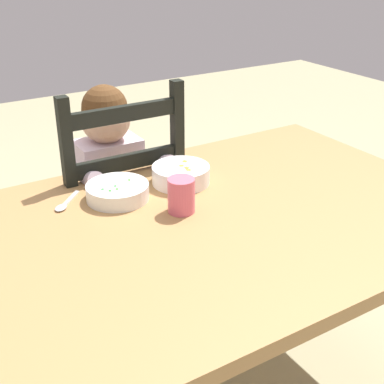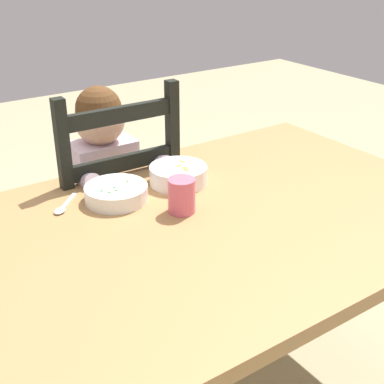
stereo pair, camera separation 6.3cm
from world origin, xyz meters
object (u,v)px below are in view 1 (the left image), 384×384
(dining_table, at_px, (219,241))
(bowl_of_carrots, at_px, (181,174))
(child_figure, at_px, (113,179))
(drinking_cup, at_px, (181,195))
(spoon, at_px, (64,205))
(bowl_of_peas, at_px, (118,191))
(dining_chair, at_px, (115,220))

(dining_table, bearing_deg, bowl_of_carrots, 87.19)
(child_figure, distance_m, drinking_cup, 0.47)
(spoon, bearing_deg, bowl_of_carrots, -5.89)
(dining_table, relative_size, child_figure, 1.45)
(bowl_of_peas, bearing_deg, dining_table, -48.83)
(dining_table, distance_m, dining_chair, 0.56)
(bowl_of_peas, relative_size, bowl_of_carrots, 1.02)
(child_figure, relative_size, bowl_of_peas, 5.30)
(spoon, xyz_separation_m, drinking_cup, (0.27, -0.20, 0.05))
(dining_table, distance_m, child_figure, 0.53)
(bowl_of_peas, height_order, spoon, bowl_of_peas)
(dining_table, height_order, bowl_of_peas, bowl_of_peas)
(bowl_of_peas, bearing_deg, drinking_cup, -54.09)
(dining_table, xyz_separation_m, bowl_of_peas, (-0.20, 0.23, 0.12))
(dining_chair, xyz_separation_m, bowl_of_carrots, (0.11, -0.30, 0.27))
(dining_table, height_order, child_figure, child_figure)
(spoon, bearing_deg, drinking_cup, -36.80)
(child_figure, height_order, drinking_cup, child_figure)
(dining_chair, bearing_deg, spoon, -134.90)
(bowl_of_carrots, height_order, drinking_cup, drinking_cup)
(spoon, relative_size, drinking_cup, 1.13)
(bowl_of_peas, xyz_separation_m, spoon, (-0.15, 0.04, -0.02))
(bowl_of_peas, distance_m, bowl_of_carrots, 0.22)
(child_figure, height_order, bowl_of_peas, child_figure)
(bowl_of_carrots, relative_size, spoon, 1.60)
(child_figure, xyz_separation_m, bowl_of_peas, (-0.11, -0.29, 0.10))
(bowl_of_carrots, xyz_separation_m, drinking_cup, (-0.10, -0.16, 0.02))
(child_figure, relative_size, drinking_cup, 9.80)
(dining_chair, bearing_deg, child_figure, -79.49)
(dining_chair, relative_size, bowl_of_carrots, 5.56)
(dining_table, xyz_separation_m, drinking_cup, (-0.08, 0.07, 0.14))
(child_figure, height_order, bowl_of_carrots, child_figure)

